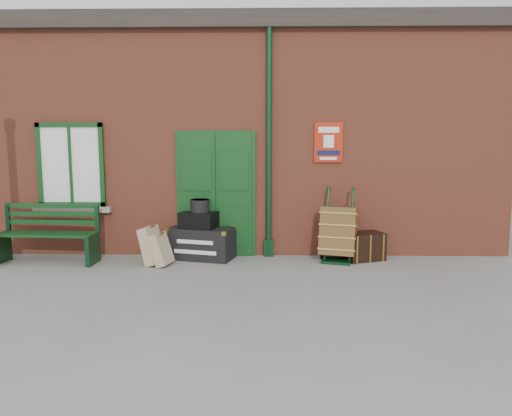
{
  "coord_description": "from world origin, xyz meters",
  "views": [
    {
      "loc": [
        0.6,
        -7.42,
        2.13
      ],
      "look_at": [
        0.44,
        0.6,
        1.0
      ],
      "focal_mm": 35.0,
      "sensor_mm": 36.0,
      "label": 1
    }
  ],
  "objects_px": {
    "houdini_trunk": "(202,243)",
    "porter_trolley": "(338,233)",
    "bench": "(48,232)",
    "dark_trunk": "(363,246)"
  },
  "relations": [
    {
      "from": "houdini_trunk",
      "to": "bench",
      "type": "bearing_deg",
      "value": -158.14
    },
    {
      "from": "houdini_trunk",
      "to": "porter_trolley",
      "type": "height_order",
      "value": "porter_trolley"
    },
    {
      "from": "bench",
      "to": "porter_trolley",
      "type": "bearing_deg",
      "value": 5.34
    },
    {
      "from": "porter_trolley",
      "to": "dark_trunk",
      "type": "height_order",
      "value": "porter_trolley"
    },
    {
      "from": "porter_trolley",
      "to": "dark_trunk",
      "type": "distance_m",
      "value": 0.52
    },
    {
      "from": "bench",
      "to": "porter_trolley",
      "type": "distance_m",
      "value": 5.01
    },
    {
      "from": "bench",
      "to": "houdini_trunk",
      "type": "relative_size",
      "value": 1.54
    },
    {
      "from": "porter_trolley",
      "to": "dark_trunk",
      "type": "relative_size",
      "value": 1.86
    },
    {
      "from": "bench",
      "to": "houdini_trunk",
      "type": "height_order",
      "value": "bench"
    },
    {
      "from": "bench",
      "to": "houdini_trunk",
      "type": "bearing_deg",
      "value": 10.19
    }
  ]
}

